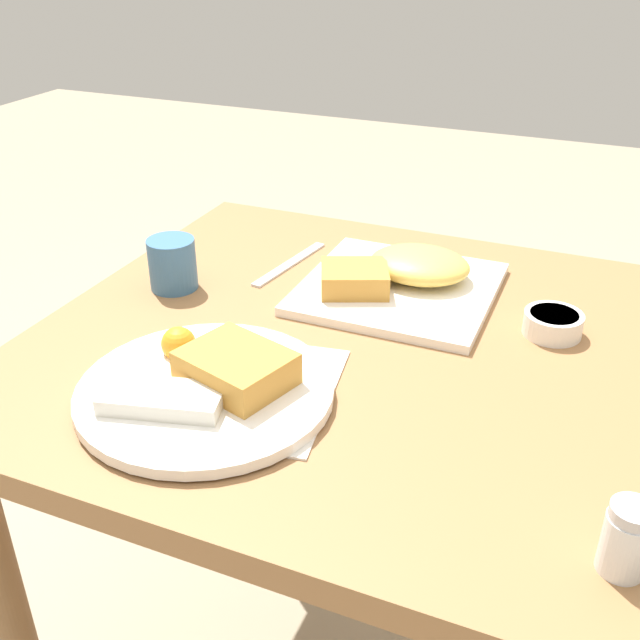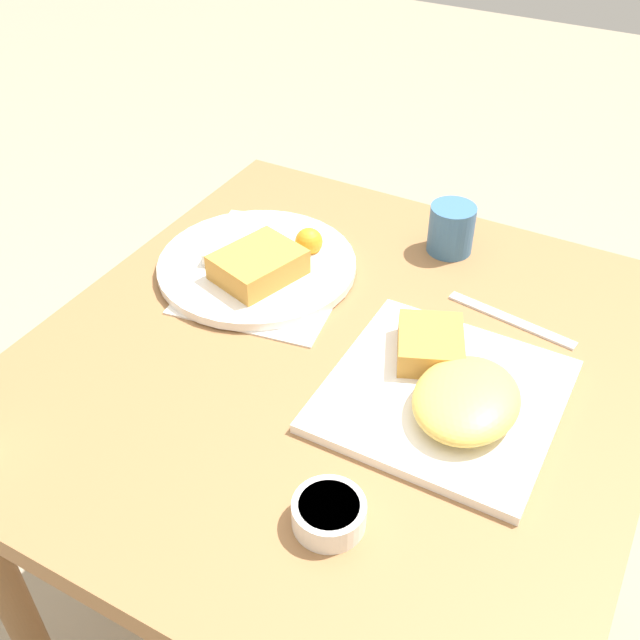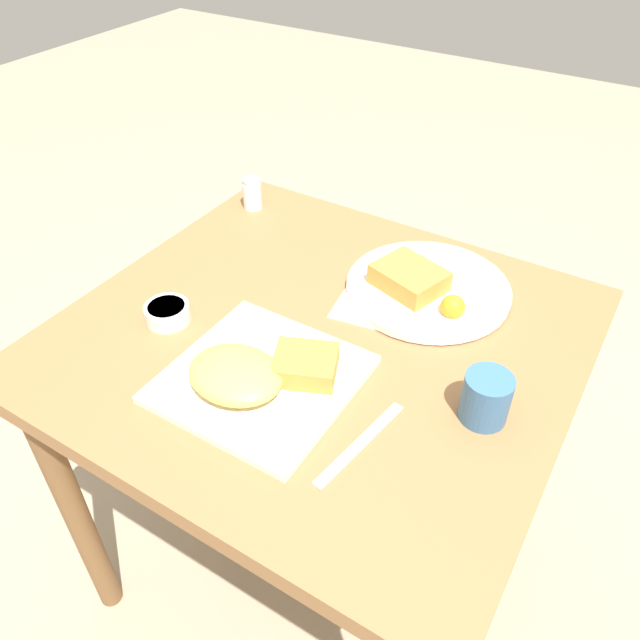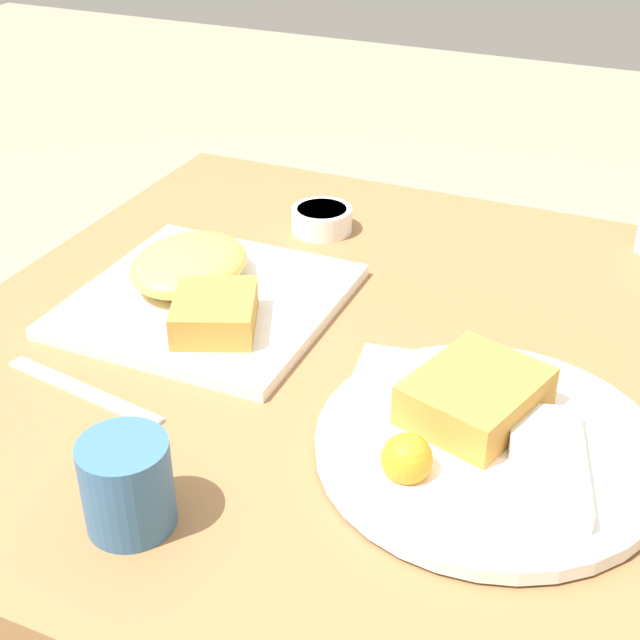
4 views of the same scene
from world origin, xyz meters
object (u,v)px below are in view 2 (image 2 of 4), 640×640
object	(u,v)px
sauce_ramekin	(329,513)
coffee_mug	(451,229)
butter_knife	(511,320)
plate_oval_far	(258,262)
plate_square_near	(450,390)

from	to	relation	value
sauce_ramekin	coffee_mug	size ratio (longest dim) A/B	1.01
butter_knife	coffee_mug	bearing A→B (deg)	-33.19
sauce_ramekin	coffee_mug	bearing A→B (deg)	7.85
plate_oval_far	coffee_mug	xyz separation A→B (m)	(0.20, -0.24, 0.02)
plate_square_near	plate_oval_far	bearing A→B (deg)	70.82
plate_square_near	sauce_ramekin	bearing A→B (deg)	168.57
plate_square_near	butter_knife	xyz separation A→B (m)	(0.20, -0.02, -0.02)
plate_oval_far	plate_square_near	bearing A→B (deg)	-109.18
butter_knife	sauce_ramekin	bearing A→B (deg)	89.89
coffee_mug	butter_knife	bearing A→B (deg)	-132.00
sauce_ramekin	butter_knife	distance (m)	0.43
plate_square_near	coffee_mug	distance (m)	0.35
plate_oval_far	sauce_ramekin	size ratio (longest dim) A/B	3.85
plate_oval_far	butter_knife	world-z (taller)	plate_oval_far
plate_oval_far	sauce_ramekin	bearing A→B (deg)	-138.66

